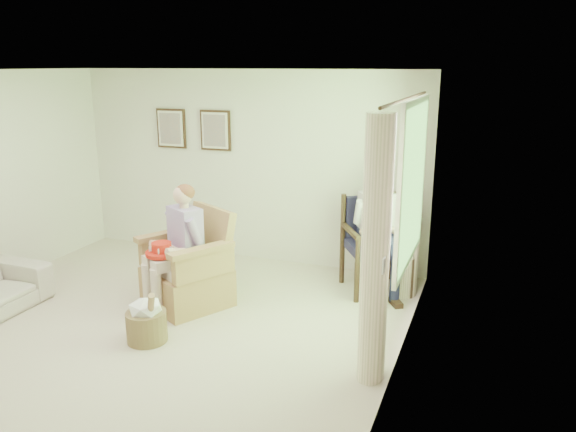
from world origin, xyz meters
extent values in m
plane|color=beige|center=(0.00, 0.00, 0.00)|extent=(5.50, 5.50, 0.00)
cube|color=silver|center=(0.00, 2.75, 1.30)|extent=(5.00, 0.04, 2.60)
cube|color=silver|center=(2.50, 0.00, 1.30)|extent=(0.04, 5.50, 2.60)
cube|color=white|center=(0.00, 0.00, 2.60)|extent=(5.00, 5.50, 0.02)
cube|color=#2D6B23|center=(2.47, 1.20, 1.55)|extent=(0.02, 1.40, 1.50)
cube|color=white|center=(2.46, 1.20, 2.33)|extent=(0.04, 1.52, 0.06)
cube|color=white|center=(2.46, 1.20, 0.77)|extent=(0.04, 1.52, 0.06)
cylinder|color=#382114|center=(2.37, 1.20, 2.35)|extent=(0.03, 2.50, 0.03)
cylinder|color=#FDE9C6|center=(2.33, 0.22, 1.15)|extent=(0.34, 0.34, 2.30)
cylinder|color=#FDE9C6|center=(2.33, 2.18, 1.15)|extent=(0.34, 0.34, 2.30)
cube|color=#382114|center=(-1.15, 2.72, 1.78)|extent=(0.45, 0.03, 0.55)
cube|color=silver|center=(-1.15, 2.70, 1.78)|extent=(0.39, 0.01, 0.49)
cube|color=tan|center=(-1.15, 2.69, 1.78)|extent=(0.33, 0.01, 0.43)
cube|color=#382114|center=(-0.45, 2.72, 1.78)|extent=(0.45, 0.03, 0.55)
cube|color=silver|center=(-0.45, 2.70, 1.78)|extent=(0.39, 0.01, 0.49)
cube|color=tan|center=(-0.45, 2.69, 1.78)|extent=(0.33, 0.01, 0.43)
cube|color=#AF7953|center=(0.04, 1.00, 0.21)|extent=(0.81, 0.79, 0.43)
cube|color=beige|center=(0.04, 0.97, 0.48)|extent=(0.63, 0.61, 0.10)
cube|color=#AF7953|center=(0.04, 1.33, 0.77)|extent=(0.75, 0.23, 0.64)
cube|color=#AF7953|center=(-0.34, 1.00, 0.59)|extent=(0.10, 0.73, 0.31)
cube|color=#AF7953|center=(0.41, 1.00, 0.59)|extent=(0.10, 0.73, 0.31)
cylinder|color=black|center=(1.62, 1.86, 0.24)|extent=(0.06, 0.06, 0.48)
cylinder|color=black|center=(2.28, 1.86, 0.24)|extent=(0.06, 0.06, 0.48)
cylinder|color=black|center=(1.62, 2.47, 0.24)|extent=(0.06, 0.06, 0.48)
cylinder|color=black|center=(2.28, 2.47, 0.24)|extent=(0.06, 0.06, 0.48)
cube|color=#211C3D|center=(1.95, 2.17, 0.54)|extent=(0.64, 0.62, 0.11)
cube|color=#211C3D|center=(1.95, 2.46, 0.83)|extent=(0.59, 0.08, 0.55)
cube|color=beige|center=(0.04, 0.97, 0.64)|extent=(0.40, 0.26, 0.16)
cube|color=#A589C2|center=(0.04, 0.99, 0.92)|extent=(0.39, 0.24, 0.46)
sphere|color=#DDAD8E|center=(0.04, 0.98, 1.29)|extent=(0.21, 0.21, 0.21)
ellipsoid|color=brown|center=(0.04, 1.00, 1.31)|extent=(0.22, 0.22, 0.18)
cube|color=beige|center=(-0.06, 0.75, 0.59)|extent=(0.14, 0.44, 0.13)
cube|color=beige|center=(0.14, 0.75, 0.59)|extent=(0.14, 0.44, 0.13)
cylinder|color=beige|center=(-0.06, 0.55, 0.30)|extent=(0.12, 0.12, 0.54)
cylinder|color=beige|center=(0.14, 0.55, 0.30)|extent=(0.12, 0.12, 0.54)
cube|color=#1C1D3D|center=(1.95, 2.16, 0.70)|extent=(0.40, 0.26, 0.16)
cube|color=silver|center=(1.95, 2.18, 0.98)|extent=(0.39, 0.24, 0.46)
sphere|color=#DDAD8E|center=(1.95, 2.17, 1.35)|extent=(0.21, 0.21, 0.21)
ellipsoid|color=#B7B2AD|center=(1.95, 2.20, 1.38)|extent=(0.22, 0.22, 0.18)
cube|color=#1C1D3D|center=(1.85, 1.94, 0.65)|extent=(0.14, 0.44, 0.13)
cube|color=#1C1D3D|center=(2.05, 1.94, 0.65)|extent=(0.14, 0.44, 0.13)
cylinder|color=#1C1D3D|center=(1.85, 1.74, 0.33)|extent=(0.12, 0.12, 0.60)
cylinder|color=#1C1D3D|center=(2.05, 1.74, 0.33)|extent=(0.12, 0.12, 0.60)
cylinder|color=red|center=(-0.09, 0.72, 0.69)|extent=(0.35, 0.35, 0.04)
cylinder|color=red|center=(-0.09, 0.72, 0.75)|extent=(0.21, 0.21, 0.12)
cube|color=white|center=(0.02, 0.72, 0.75)|extent=(0.04, 0.01, 0.05)
cube|color=white|center=(-0.05, 0.83, 0.75)|extent=(0.02, 0.05, 0.05)
cube|color=white|center=(-0.18, 0.79, 0.75)|extent=(0.04, 0.03, 0.05)
cube|color=white|center=(-0.18, 0.66, 0.75)|extent=(0.04, 0.03, 0.05)
cube|color=white|center=(-0.05, 0.61, 0.75)|extent=(0.02, 0.05, 0.05)
cylinder|color=tan|center=(0.11, 0.08, 0.16)|extent=(0.52, 0.52, 0.31)
ellipsoid|color=white|center=(0.11, 0.08, 0.35)|extent=(0.35, 0.35, 0.21)
cylinder|color=#A57F56|center=(0.20, 0.04, 0.35)|extent=(0.16, 0.28, 0.46)
camera|label=1|loc=(3.20, -4.16, 2.66)|focal=35.00mm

